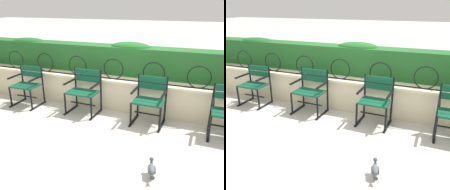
# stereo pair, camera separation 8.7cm
# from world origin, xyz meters

# --- Properties ---
(ground_plane) EXTENTS (60.00, 60.00, 0.00)m
(ground_plane) POSITION_xyz_m (0.00, 0.00, 0.00)
(ground_plane) COLOR #BCB7AD
(stone_wall) EXTENTS (8.48, 0.41, 0.64)m
(stone_wall) POSITION_xyz_m (0.00, 0.80, 0.33)
(stone_wall) COLOR beige
(stone_wall) RESTS_ON ground
(iron_arch_fence) EXTENTS (7.92, 0.02, 0.42)m
(iron_arch_fence) POSITION_xyz_m (-0.18, 0.73, 0.83)
(iron_arch_fence) COLOR black
(iron_arch_fence) RESTS_ON stone_wall
(hedge_row) EXTENTS (8.31, 0.48, 0.69)m
(hedge_row) POSITION_xyz_m (-0.00, 1.22, 0.96)
(hedge_row) COLOR #236028
(hedge_row) RESTS_ON stone_wall
(park_chair_leftmost) EXTENTS (0.58, 0.52, 0.83)m
(park_chair_leftmost) POSITION_xyz_m (-2.02, 0.32, 0.45)
(park_chair_leftmost) COLOR #0F4C33
(park_chair_leftmost) RESTS_ON ground
(park_chair_centre_left) EXTENTS (0.64, 0.54, 0.87)m
(park_chair_centre_left) POSITION_xyz_m (-0.70, 0.38, 0.47)
(park_chair_centre_left) COLOR #0F4C33
(park_chair_centre_left) RESTS_ON ground
(park_chair_centre_right) EXTENTS (0.58, 0.54, 0.86)m
(park_chair_centre_right) POSITION_xyz_m (0.62, 0.38, 0.46)
(park_chair_centre_right) COLOR #0F4C33
(park_chair_centre_right) RESTS_ON ground
(pigeon_near_chairs) EXTENTS (0.15, 0.29, 0.22)m
(pigeon_near_chairs) POSITION_xyz_m (1.00, -1.10, 0.11)
(pigeon_near_chairs) COLOR #5B5B66
(pigeon_near_chairs) RESTS_ON ground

